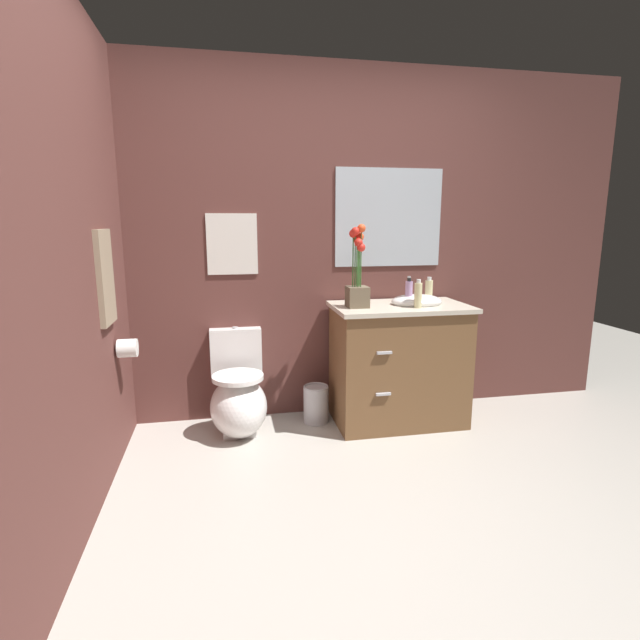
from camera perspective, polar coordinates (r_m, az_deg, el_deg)
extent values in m
plane|color=#B2ADA3|center=(2.48, 8.13, -23.71)|extent=(9.05, 9.05, 0.00)
cube|color=brown|center=(3.61, 3.36, 8.66)|extent=(4.22, 0.05, 2.50)
cube|color=brown|center=(2.48, -27.21, 6.13)|extent=(0.05, 4.37, 2.50)
ellipsoid|color=white|center=(3.38, -9.47, -9.96)|extent=(0.38, 0.48, 0.40)
cube|color=white|center=(3.47, -9.43, -11.36)|extent=(0.22, 0.26, 0.18)
cube|color=white|center=(3.55, -9.79, -3.48)|extent=(0.36, 0.13, 0.32)
cylinder|color=white|center=(3.29, -9.58, -6.60)|extent=(0.34, 0.34, 0.03)
cylinder|color=#B7B7BC|center=(3.51, -9.88, -0.96)|extent=(0.04, 0.04, 0.02)
cube|color=brown|center=(3.54, 9.13, -5.33)|extent=(0.90, 0.52, 0.83)
cube|color=beige|center=(3.44, 9.35, 1.51)|extent=(0.94, 0.56, 0.03)
ellipsoid|color=white|center=(3.48, 11.23, 2.14)|extent=(0.36, 0.26, 0.10)
cylinder|color=#B7B7BC|center=(3.61, 10.31, 3.64)|extent=(0.02, 0.02, 0.18)
cube|color=#B7B7BC|center=(3.17, 7.53, -3.82)|extent=(0.10, 0.02, 0.02)
cube|color=#B7B7BC|center=(3.26, 7.40, -8.58)|extent=(0.10, 0.02, 0.02)
cube|color=brown|center=(3.30, 4.38, 2.71)|extent=(0.14, 0.14, 0.14)
cylinder|color=#386B2D|center=(3.27, 4.81, 7.26)|extent=(0.01, 0.01, 0.38)
sphere|color=#EA4C23|center=(3.26, 4.86, 10.63)|extent=(0.06, 0.06, 0.06)
cylinder|color=#386B2D|center=(3.31, 4.63, 6.82)|extent=(0.01, 0.01, 0.33)
sphere|color=#EA4C23|center=(3.30, 4.67, 9.65)|extent=(0.06, 0.06, 0.06)
cylinder|color=#386B2D|center=(3.29, 4.33, 6.66)|extent=(0.01, 0.01, 0.31)
sphere|color=red|center=(3.28, 4.37, 9.39)|extent=(0.06, 0.06, 0.06)
cylinder|color=#386B2D|center=(3.27, 3.87, 6.97)|extent=(0.01, 0.01, 0.35)
sphere|color=red|center=(3.26, 3.91, 10.04)|extent=(0.06, 0.06, 0.06)
cylinder|color=#386B2D|center=(3.26, 4.12, 7.07)|extent=(0.01, 0.01, 0.36)
sphere|color=red|center=(3.25, 4.17, 10.29)|extent=(0.06, 0.06, 0.06)
cylinder|color=#386B2D|center=(3.24, 4.48, 6.42)|extent=(0.01, 0.01, 0.29)
sphere|color=red|center=(3.23, 4.52, 9.01)|extent=(0.06, 0.06, 0.06)
cylinder|color=#386B2D|center=(3.25, 4.79, 6.14)|extent=(0.01, 0.01, 0.26)
sphere|color=red|center=(3.24, 4.83, 8.45)|extent=(0.06, 0.06, 0.06)
cylinder|color=#B28CBF|center=(3.43, 10.33, 3.10)|extent=(0.05, 0.05, 0.16)
cylinder|color=black|center=(3.42, 10.39, 4.66)|extent=(0.03, 0.03, 0.02)
cylinder|color=beige|center=(3.33, 11.39, 2.83)|extent=(0.05, 0.05, 0.17)
cylinder|color=silver|center=(3.31, 11.45, 4.46)|extent=(0.03, 0.03, 0.02)
cylinder|color=beige|center=(3.62, 12.59, 3.35)|extent=(0.05, 0.05, 0.15)
cylinder|color=silver|center=(3.61, 12.65, 4.73)|extent=(0.03, 0.03, 0.02)
cylinder|color=#B7B7BC|center=(3.56, -0.47, -9.85)|extent=(0.18, 0.18, 0.26)
torus|color=#B7B7BC|center=(3.52, -0.47, -7.80)|extent=(0.18, 0.18, 0.01)
cube|color=silver|center=(3.47, -10.23, 8.71)|extent=(0.35, 0.01, 0.42)
cube|color=#B2BCC6|center=(3.66, 8.03, 11.74)|extent=(0.80, 0.01, 0.70)
cube|color=gray|center=(2.93, -23.78, 4.58)|extent=(0.03, 0.28, 0.52)
cylinder|color=white|center=(3.14, -21.56, -3.08)|extent=(0.11, 0.11, 0.11)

